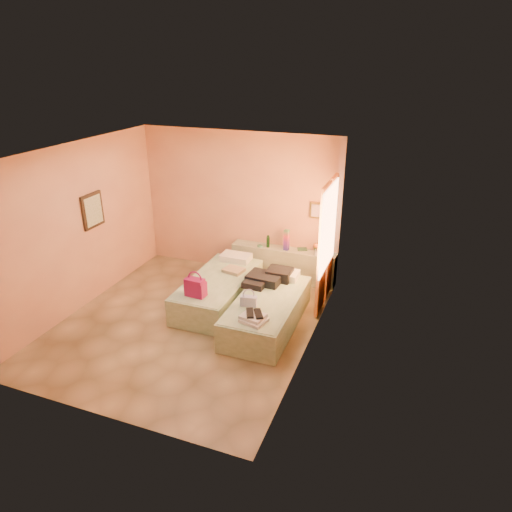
# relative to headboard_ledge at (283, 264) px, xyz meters

# --- Properties ---
(ground) EXTENTS (4.50, 4.50, 0.00)m
(ground) POSITION_rel_headboard_ledge_xyz_m (-0.98, -2.10, -0.33)
(ground) COLOR tan
(ground) RESTS_ON ground
(room_walls) EXTENTS (4.02, 4.51, 2.81)m
(room_walls) POSITION_rel_headboard_ledge_xyz_m (-0.77, -1.53, 1.46)
(room_walls) COLOR #DFA377
(room_walls) RESTS_ON ground
(headboard_ledge) EXTENTS (2.05, 0.30, 0.65)m
(headboard_ledge) POSITION_rel_headboard_ledge_xyz_m (0.00, 0.00, 0.00)
(headboard_ledge) COLOR #ACB795
(headboard_ledge) RESTS_ON ground
(bed_left) EXTENTS (0.91, 2.00, 0.50)m
(bed_left) POSITION_rel_headboard_ledge_xyz_m (-0.78, -1.32, -0.08)
(bed_left) COLOR #B5D1A8
(bed_left) RESTS_ON ground
(bed_right) EXTENTS (0.91, 2.00, 0.50)m
(bed_right) POSITION_rel_headboard_ledge_xyz_m (0.26, -1.70, -0.08)
(bed_right) COLOR #B5D1A8
(bed_right) RESTS_ON ground
(water_bottle) EXTENTS (0.08, 0.08, 0.23)m
(water_bottle) POSITION_rel_headboard_ledge_xyz_m (-0.31, -0.03, 0.44)
(water_bottle) COLOR #163C1E
(water_bottle) RESTS_ON headboard_ledge
(rainbow_box) EXTENTS (0.10, 0.10, 0.40)m
(rainbow_box) POSITION_rel_headboard_ledge_xyz_m (0.06, -0.04, 0.53)
(rainbow_box) COLOR #93124E
(rainbow_box) RESTS_ON headboard_ledge
(small_dish) EXTENTS (0.14, 0.14, 0.03)m
(small_dish) POSITION_rel_headboard_ledge_xyz_m (-0.47, -0.06, 0.34)
(small_dish) COLOR #437C5C
(small_dish) RESTS_ON headboard_ledge
(green_book) EXTENTS (0.22, 0.19, 0.03)m
(green_book) POSITION_rel_headboard_ledge_xyz_m (0.35, 0.06, 0.34)
(green_book) COLOR #294D38
(green_book) RESTS_ON headboard_ledge
(flower_vase) EXTENTS (0.28, 0.28, 0.28)m
(flower_vase) POSITION_rel_headboard_ledge_xyz_m (0.69, -0.07, 0.47)
(flower_vase) COLOR white
(flower_vase) RESTS_ON headboard_ledge
(magenta_handbag) EXTENTS (0.34, 0.20, 0.31)m
(magenta_handbag) POSITION_rel_headboard_ledge_xyz_m (-0.85, -2.02, 0.33)
(magenta_handbag) COLOR #93124E
(magenta_handbag) RESTS_ON bed_left
(khaki_garment) EXTENTS (0.39, 0.34, 0.06)m
(khaki_garment) POSITION_rel_headboard_ledge_xyz_m (-0.62, -0.99, 0.20)
(khaki_garment) COLOR tan
(khaki_garment) RESTS_ON bed_left
(clothes_pile) EXTENTS (0.67, 0.67, 0.18)m
(clothes_pile) POSITION_rel_headboard_ledge_xyz_m (0.08, -1.18, 0.27)
(clothes_pile) COLOR black
(clothes_pile) RESTS_ON bed_right
(blue_handbag) EXTENTS (0.27, 0.15, 0.16)m
(blue_handbag) POSITION_rel_headboard_ledge_xyz_m (0.07, -2.02, 0.26)
(blue_handbag) COLOR #42529E
(blue_handbag) RESTS_ON bed_right
(towel_stack) EXTENTS (0.41, 0.38, 0.10)m
(towel_stack) POSITION_rel_headboard_ledge_xyz_m (0.31, -2.43, 0.23)
(towel_stack) COLOR silver
(towel_stack) RESTS_ON bed_right
(sandal_pair) EXTENTS (0.30, 0.33, 0.03)m
(sandal_pair) POSITION_rel_headboard_ledge_xyz_m (0.30, -2.40, 0.29)
(sandal_pair) COLOR black
(sandal_pair) RESTS_ON towel_stack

